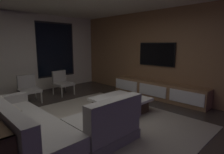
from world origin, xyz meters
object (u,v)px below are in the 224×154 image
media_console (157,90)px  mounted_tv (157,54)px  coffee_table (120,105)px  book_stack_on_coffee_table (127,97)px  sectional_couch (45,127)px  accent_chair_by_curtain (28,87)px  accent_chair_near_window (62,81)px

media_console → mounted_tv: (0.18, 0.20, 1.10)m
coffee_table → book_stack_on_coffee_table: 0.26m
coffee_table → mounted_tv: (1.85, 0.20, 1.16)m
book_stack_on_coffee_table → mounted_tv: (1.72, 0.30, 0.96)m
book_stack_on_coffee_table → media_console: bearing=3.8°
book_stack_on_coffee_table → sectional_couch: bearing=-179.7°
accent_chair_by_curtain → mounted_tv: size_ratio=0.63×
coffee_table → book_stack_on_coffee_table: book_stack_on_coffee_table is taller
book_stack_on_coffee_table → mounted_tv: 1.99m
book_stack_on_coffee_table → media_console: size_ratio=0.09×
accent_chair_near_window → mounted_tv: (2.02, -2.32, 0.92)m
coffee_table → mounted_tv: size_ratio=0.93×
accent_chair_near_window → accent_chair_by_curtain: (-1.13, -0.10, 0.00)m
sectional_couch → book_stack_on_coffee_table: (2.11, 0.01, 0.10)m
accent_chair_near_window → sectional_couch: bearing=-124.5°
sectional_couch → media_console: (3.65, 0.11, -0.04)m
accent_chair_by_curtain → media_console: (2.97, -2.42, -0.18)m
sectional_couch → mounted_tv: bearing=4.6°
media_console → coffee_table: bearing=179.9°
coffee_table → sectional_couch: bearing=-176.7°
coffee_table → book_stack_on_coffee_table: (0.13, -0.10, 0.20)m
coffee_table → accent_chair_by_curtain: (-1.30, 2.41, 0.25)m
sectional_couch → accent_chair_by_curtain: size_ratio=3.21×
coffee_table → accent_chair_by_curtain: size_ratio=1.49×
accent_chair_near_window → accent_chair_by_curtain: size_ratio=1.00×
coffee_table → accent_chair_near_window: (-0.17, 2.51, 0.25)m
book_stack_on_coffee_table → accent_chair_near_window: size_ratio=0.37×
book_stack_on_coffee_table → coffee_table: bearing=141.9°
accent_chair_near_window → mounted_tv: bearing=-48.9°
accent_chair_near_window → accent_chair_by_curtain: same height
sectional_couch → media_console: 3.65m
accent_chair_by_curtain → media_console: accent_chair_by_curtain is taller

